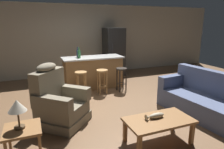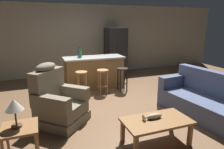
% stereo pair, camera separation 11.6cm
% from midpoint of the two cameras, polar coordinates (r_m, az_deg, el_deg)
% --- Properties ---
extents(ground_plane, '(12.00, 12.00, 0.00)m').
position_cam_midpoint_polar(ground_plane, '(5.04, -0.21, -8.06)').
color(ground_plane, brown).
extents(back_wall, '(12.00, 0.05, 2.60)m').
position_cam_midpoint_polar(back_wall, '(7.69, -8.44, 9.65)').
color(back_wall, '#A89E89').
rests_on(back_wall, ground_plane).
extents(coffee_table, '(1.10, 0.60, 0.42)m').
position_cam_midpoint_polar(coffee_table, '(3.42, 13.55, -13.31)').
color(coffee_table, olive).
rests_on(coffee_table, ground_plane).
extents(fish_figurine, '(0.34, 0.10, 0.10)m').
position_cam_midpoint_polar(fish_figurine, '(3.39, 12.50, -11.65)').
color(fish_figurine, '#4C3823').
rests_on(fish_figurine, coffee_table).
extents(couch, '(1.06, 1.99, 0.94)m').
position_cam_midpoint_polar(couch, '(4.72, 25.69, -6.74)').
color(couch, '#4C5675').
rests_on(couch, ground_plane).
extents(recliner_near_lamp, '(1.19, 1.19, 1.20)m').
position_cam_midpoint_polar(recliner_near_lamp, '(4.08, -14.45, -7.73)').
color(recliner_near_lamp, '#756B56').
rests_on(recliner_near_lamp, ground_plane).
extents(end_table, '(0.48, 0.48, 0.56)m').
position_cam_midpoint_polar(end_table, '(3.11, -23.77, -15.14)').
color(end_table, olive).
rests_on(end_table, ground_plane).
extents(table_lamp, '(0.24, 0.24, 0.41)m').
position_cam_midpoint_polar(table_lamp, '(2.95, -25.16, -8.16)').
color(table_lamp, '#4C3823').
rests_on(table_lamp, end_table).
extents(kitchen_island, '(1.80, 0.70, 0.95)m').
position_cam_midpoint_polar(kitchen_island, '(6.11, -4.60, 0.70)').
color(kitchen_island, olive).
rests_on(kitchen_island, ground_plane).
extents(bar_stool_left, '(0.32, 0.32, 0.68)m').
position_cam_midpoint_polar(bar_stool_left, '(5.40, -8.07, -1.33)').
color(bar_stool_left, '#A87A47').
rests_on(bar_stool_left, ground_plane).
extents(bar_stool_middle, '(0.32, 0.32, 0.68)m').
position_cam_midpoint_polar(bar_stool_middle, '(5.55, -2.06, -0.75)').
color(bar_stool_middle, '#A87A47').
rests_on(bar_stool_middle, ground_plane).
extents(bar_stool_right, '(0.32, 0.32, 0.68)m').
position_cam_midpoint_polar(bar_stool_right, '(5.76, 3.58, -0.20)').
color(bar_stool_right, black).
rests_on(bar_stool_right, ground_plane).
extents(refrigerator, '(0.70, 0.69, 1.76)m').
position_cam_midpoint_polar(refrigerator, '(7.53, 1.51, 6.49)').
color(refrigerator, black).
rests_on(refrigerator, ground_plane).
extents(bottle_tall_green, '(0.06, 0.06, 0.31)m').
position_cam_midpoint_polar(bottle_tall_green, '(6.00, -8.92, 6.05)').
color(bottle_tall_green, '#23284C').
rests_on(bottle_tall_green, kitchen_island).
extents(bottle_short_amber, '(0.09, 0.09, 0.31)m').
position_cam_midpoint_polar(bottle_short_amber, '(5.88, -8.51, 5.88)').
color(bottle_short_amber, '#2D6B38').
rests_on(bottle_short_amber, kitchen_island).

